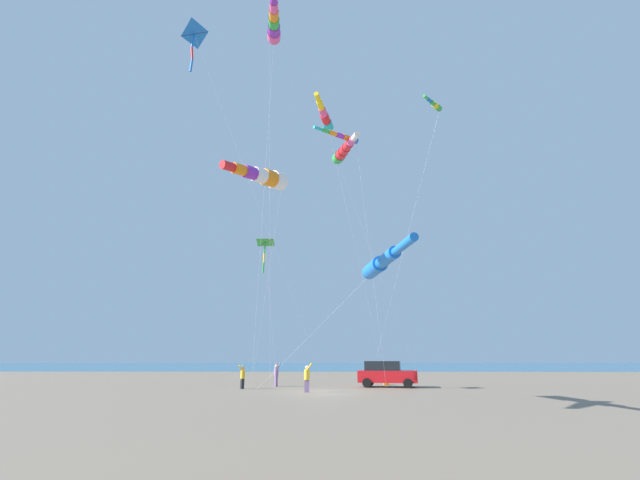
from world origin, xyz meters
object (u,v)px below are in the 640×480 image
Objects in this scene: kite_windsock_long_streamer_right at (262,176)px; kite_delta_teal_far_right at (194,35)px; person_child_green_jacket at (307,376)px; kite_windsock_magenta_far_left at (274,25)px; cooler_box at (386,382)px; person_adult_flyer at (276,373)px; kite_windsock_small_distant at (434,105)px; parked_car at (386,374)px; kite_windsock_striped_overhead at (325,117)px; kite_delta_yellow_midlevel at (265,243)px; kite_windsock_long_streamer_left at (381,263)px; person_child_grey_jacket at (243,376)px; kite_windsock_rainbow_low_near at (342,137)px; kite_windsock_red_high_left at (344,151)px.

kite_delta_teal_far_right is (-2.36, 3.04, 6.06)m from kite_windsock_long_streamer_right.
person_child_green_jacket is 19.83m from kite_windsock_magenta_far_left.
person_adult_flyer reaches higher than cooler_box.
kite_windsock_small_distant is (-5.55, -12.18, 19.68)m from person_adult_flyer.
parked_car is 25.07m from kite_delta_teal_far_right.
person_child_green_jacket is at bearing 52.20° from kite_windsock_striped_overhead.
kite_windsock_long_streamer_left is (-8.64, -7.31, -3.56)m from kite_delta_yellow_midlevel.
cooler_box is 27.43m from kite_delta_teal_far_right.
cooler_box is 11.64m from person_child_grey_jacket.
kite_delta_yellow_midlevel is at bearing 171.32° from person_adult_flyer.
kite_windsock_magenta_far_left reaches higher than person_child_green_jacket.
kite_windsock_striped_overhead is at bearing -127.80° from person_child_green_jacket.
kite_windsock_small_distant is 9.92m from kite_windsock_rainbow_low_near.
kite_windsock_magenta_far_left is 10.30m from kite_windsock_red_high_left.
kite_windsock_rainbow_low_near is (2.69, 1.76, 8.78)m from kite_windsock_long_streamer_left.
kite_windsock_red_high_left is at bearing -20.79° from kite_windsock_magenta_far_left.
cooler_box is at bearing 25.56° from kite_windsock_small_distant.
person_adult_flyer is 19.58m from kite_windsock_striped_overhead.
person_child_green_jacket is 0.11× the size of kite_windsock_long_streamer_right.
kite_delta_yellow_midlevel is at bearing 59.60° from person_child_green_jacket.
kite_windsock_magenta_far_left is 0.93× the size of kite_windsock_striped_overhead.
parked_car is 10.54m from person_child_grey_jacket.
kite_windsock_small_distant is at bearing -58.81° from kite_windsock_rainbow_low_near.
kite_windsock_long_streamer_left is at bearing -139.75° from kite_delta_yellow_midlevel.
cooler_box is at bearing -37.24° from person_child_green_jacket.
kite_delta_teal_far_right is at bearing 157.52° from person_child_green_jacket.
person_child_grey_jacket reaches higher than cooler_box.
person_child_grey_jacket is at bearing 113.91° from cooler_box.
person_child_green_jacket is 0.11× the size of kite_windsock_rainbow_low_near.
kite_windsock_magenta_far_left is 1.70× the size of kite_delta_yellow_midlevel.
kite_delta_teal_far_right reaches higher than kite_windsock_rainbow_low_near.
kite_windsock_long_streamer_right is at bearing 16.41° from kite_windsock_magenta_far_left.
cooler_box is 0.36× the size of person_adult_flyer.
person_adult_flyer is 0.11× the size of kite_windsock_rainbow_low_near.
kite_delta_teal_far_right is at bearing 127.81° from kite_windsock_long_streamer_right.
kite_windsock_long_streamer_right is (-9.20, 1.75, 9.39)m from person_child_green_jacket.
cooler_box is 0.03× the size of kite_windsock_striped_overhead.
kite_windsock_long_streamer_right reaches higher than person_child_grey_jacket.
kite_windsock_long_streamer_right reaches higher than kite_delta_yellow_midlevel.
person_adult_flyer is at bearing -8.68° from kite_delta_yellow_midlevel.
kite_windsock_red_high_left is at bearing -146.10° from person_adult_flyer.
person_child_green_jacket is 19.88m from kite_delta_teal_far_right.
kite_delta_yellow_midlevel is at bearing -130.03° from person_child_grey_jacket.
kite_windsock_small_distant reaches higher than kite_delta_yellow_midlevel.
kite_windsock_magenta_far_left reaches higher than kite_windsock_long_streamer_right.
kite_delta_teal_far_right is at bearing 148.12° from parked_car.
kite_windsock_magenta_far_left is (-16.46, 6.78, 16.28)m from parked_car.
kite_windsock_rainbow_low_near reaches higher than person_adult_flyer.
person_child_grey_jacket is (-4.71, 10.62, 0.65)m from cooler_box.
person_child_grey_jacket is 17.14m from kite_windsock_red_high_left.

